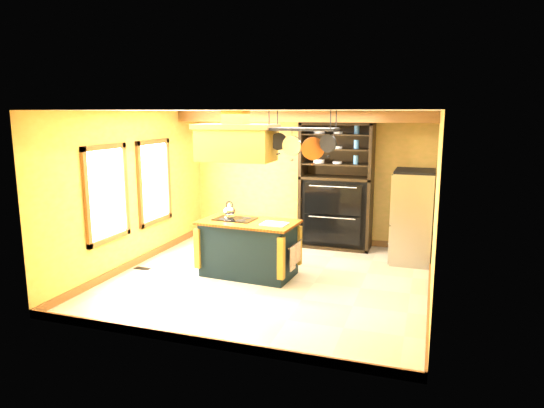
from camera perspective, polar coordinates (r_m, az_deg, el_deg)
The scene contains 15 objects.
floor at distance 8.03m, azimuth -0.23°, elevation -8.69°, with size 5.00×5.00×0.00m, color beige.
ceiling at distance 7.58m, azimuth -0.25°, elevation 10.95°, with size 5.00×5.00×0.00m, color white.
wall_back at distance 10.06m, azimuth 4.32°, elevation 3.17°, with size 5.00×0.02×2.70m, color #DCA450.
wall_front at distance 5.43m, azimuth -8.72°, elevation -3.50°, with size 5.00×0.02×2.70m, color #DCA450.
wall_left at distance 8.80m, azimuth -15.86°, elevation 1.69°, with size 0.02×5.00×2.70m, color #DCA450.
wall_right at distance 7.30m, azimuth 18.69°, elevation -0.28°, with size 0.02×5.00×2.70m, color #DCA450.
ceiling_beam at distance 9.20m, azimuth 3.19°, elevation 10.22°, with size 5.00×0.15×0.20m, color brown.
window_near at distance 8.14m, azimuth -18.82°, elevation 1.16°, with size 0.06×1.06×1.56m.
window_far at distance 9.27m, azimuth -13.62°, elevation 2.56°, with size 0.06×1.06×1.56m.
kitchen_island at distance 8.06m, azimuth -2.77°, elevation -5.14°, with size 1.65×0.99×1.11m.
range_hood at distance 7.83m, azimuth -4.25°, elevation 7.44°, with size 1.28×0.72×0.80m.
pot_rack at distance 7.48m, azimuth 3.66°, elevation 8.09°, with size 1.11×0.52×0.76m.
refrigerator at distance 9.04m, azimuth 16.12°, elevation -1.68°, with size 0.71×0.84×1.64m.
hutch at distance 9.73m, azimuth 7.56°, elevation 0.43°, with size 1.41×0.64×2.49m.
floor_register at distance 8.78m, azimuth -15.00°, elevation -7.33°, with size 0.28×0.12×0.01m, color black.
Camera 1 is at (2.42, -7.18, 2.68)m, focal length 32.00 mm.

